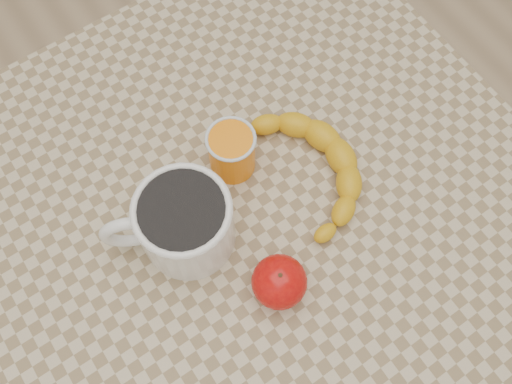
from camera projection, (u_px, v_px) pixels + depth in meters
ground at (256, 306)px, 1.49m from camera, size 3.00×3.00×0.00m
table at (256, 219)px, 0.88m from camera, size 0.80×0.80×0.75m
coffee_mug at (183, 222)px, 0.72m from camera, size 0.19×0.16×0.11m
orange_juice_glass at (232, 151)px, 0.78m from camera, size 0.07×0.07×0.08m
apple at (279, 282)px, 0.72m from camera, size 0.08×0.08×0.07m
banana at (306, 169)px, 0.79m from camera, size 0.23×0.29×0.04m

